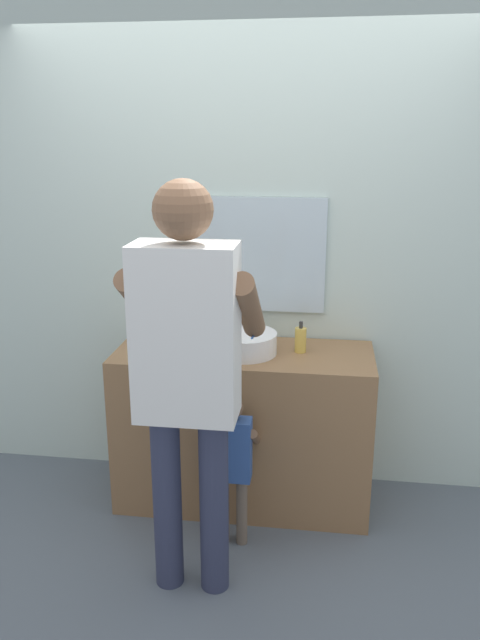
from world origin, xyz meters
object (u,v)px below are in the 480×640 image
(child_toddler, at_px, (233,457))
(adult_parent, at_px, (188,358))
(toothbrush_cup, at_px, (169,339))
(soap_bottle, at_px, (301,340))

(child_toddler, relative_size, adult_parent, 0.43)
(toothbrush_cup, xyz_separation_m, child_toddler, (0.40, -0.40, -0.45))
(soap_bottle, bearing_deg, child_toddler, -123.55)
(soap_bottle, xyz_separation_m, adult_parent, (-0.43, -0.75, 0.15))
(toothbrush_cup, height_order, child_toddler, toothbrush_cup)
(adult_parent, bearing_deg, soap_bottle, 60.21)
(toothbrush_cup, xyz_separation_m, soap_bottle, (0.69, 0.04, 0.01))
(child_toddler, bearing_deg, toothbrush_cup, 135.10)
(toothbrush_cup, relative_size, soap_bottle, 1.25)
(toothbrush_cup, relative_size, child_toddler, 0.26)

